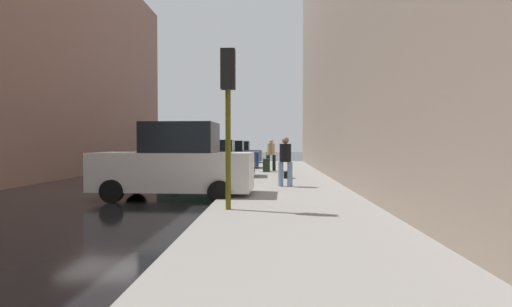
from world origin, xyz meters
The scene contains 12 objects.
ground_plane centered at (0.00, 0.00, 0.00)m, with size 120.00×120.00×0.00m, color black.
sidewalk centered at (6.00, 0.00, 0.07)m, with size 4.00×40.00×0.15m, color gray.
parked_white_van centered at (2.65, -1.20, 1.03)m, with size 4.65×2.16×2.25m.
parked_dark_green_sedan centered at (2.65, 5.07, 0.85)m, with size 4.22×2.10×1.79m.
parked_blue_sedan centered at (2.65, 11.17, 0.85)m, with size 4.23×2.11×1.79m.
parked_gray_coupe centered at (2.65, 17.75, 0.85)m, with size 4.21×2.08×1.79m.
fire_hydrant centered at (4.45, 4.48, 0.50)m, with size 0.42×0.22×0.70m.
traffic_light centered at (4.50, -3.90, 2.76)m, with size 0.32×0.32×3.60m.
pedestrian_in_tan_coat centered at (5.44, 8.72, 1.10)m, with size 0.52×0.46×1.71m.
pedestrian_in_jeans centered at (5.95, 0.89, 1.10)m, with size 0.53×0.48×1.71m.
rolling_suitcase centered at (5.19, 7.94, 0.49)m, with size 0.37×0.57×1.04m.
duffel_bag centered at (6.15, 4.13, 0.29)m, with size 0.32×0.44×0.28m.
Camera 1 is at (5.49, -12.84, 1.65)m, focal length 28.00 mm.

